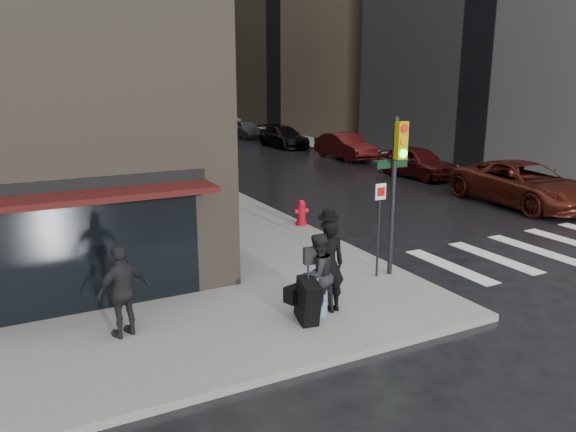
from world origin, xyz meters
The scene contains 16 objects.
ground centered at (0.00, 0.00, 0.00)m, with size 140.00×140.00×0.00m, color black.
sidewalk_left centered at (0.00, 27.00, 0.07)m, with size 4.00×50.00×0.15m, color slate.
sidewalk_right centered at (13.50, 27.00, 0.07)m, with size 3.00×50.00×0.15m, color slate.
crosswalk centered at (7.50, 1.00, 0.00)m, with size 8.50×3.00×0.01m.
bldg_right_far centered at (26.00, 58.00, 12.50)m, with size 22.00×20.00×25.00m, color gray.
man_overcoat centered at (-1.14, -0.28, 1.06)m, with size 1.27×1.05×2.17m.
man_jeans centered at (-1.29, -0.26, 1.00)m, with size 1.24×0.85×1.70m.
man_greycoat centered at (-4.93, 0.56, 1.03)m, with size 1.11×0.74×1.76m.
traffic_light centered at (1.47, 0.88, 2.60)m, with size 0.95×0.43×3.80m.
fire_hydrant centered at (1.80, 5.99, 0.52)m, with size 0.47×0.36×0.83m.
parked_car_0 centered at (10.96, 5.11, 0.82)m, with size 2.72×5.91×1.64m, color #44150D.
parked_car_1 centered at (11.34, 11.72, 0.75)m, with size 1.78×4.43×1.51m, color #390B0D.
parked_car_2 centered at (11.53, 18.33, 0.75)m, with size 1.59×4.56×1.50m, color #390B0B.
parked_car_3 centered at (10.82, 24.93, 0.71)m, with size 1.98×4.88×1.42m, color black.
parked_car_4 centered at (10.83, 31.54, 0.69)m, with size 1.64×4.08×1.39m, color #3C3B40.
parked_car_5 centered at (11.53, 38.15, 0.79)m, with size 1.68×4.83×1.59m, color #4A4A4F.
Camera 1 is at (-6.68, -9.38, 4.90)m, focal length 35.00 mm.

